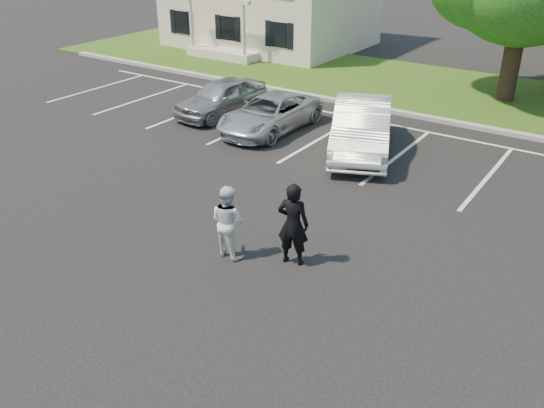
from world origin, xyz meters
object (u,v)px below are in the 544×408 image
(man_black_suit, at_px, (293,224))
(man_white_shirt, at_px, (228,221))
(car_white_sedan, at_px, (361,127))
(car_silver_west, at_px, (222,97))
(car_silver_minivan, at_px, (270,114))

(man_black_suit, height_order, man_white_shirt, man_black_suit)
(car_white_sedan, bearing_deg, man_white_shirt, -110.87)
(man_white_shirt, bearing_deg, car_silver_west, -44.30)
(car_silver_west, bearing_deg, man_black_suit, -38.17)
(man_black_suit, bearing_deg, man_white_shirt, 6.43)
(car_silver_west, relative_size, car_silver_minivan, 0.91)
(car_silver_west, distance_m, car_white_sedan, 6.04)
(man_white_shirt, height_order, car_silver_minivan, man_white_shirt)
(car_white_sedan, bearing_deg, car_silver_minivan, 155.36)
(man_black_suit, distance_m, car_white_sedan, 6.97)
(car_silver_minivan, xyz_separation_m, car_white_sedan, (3.52, -0.04, 0.21))
(man_white_shirt, xyz_separation_m, car_white_sedan, (-0.39, 7.27, -0.02))
(man_white_shirt, xyz_separation_m, car_silver_minivan, (-3.91, 7.31, -0.23))
(man_black_suit, xyz_separation_m, car_silver_west, (-7.76, 7.23, -0.27))
(man_white_shirt, distance_m, car_silver_west, 10.06)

